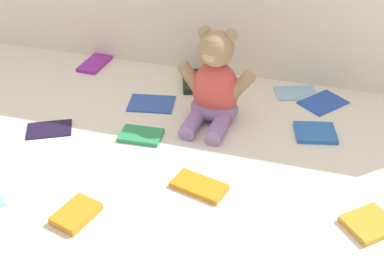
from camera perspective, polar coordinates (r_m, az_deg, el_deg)
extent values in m
plane|color=silver|center=(1.30, 1.13, -1.23)|extent=(3.20, 3.20, 0.00)
ellipsoid|color=#D84C47|center=(1.35, 2.78, 4.50)|extent=(0.14, 0.11, 0.17)
ellipsoid|color=#8C6BA5|center=(1.38, 2.65, 2.38)|extent=(0.14, 0.12, 0.06)
sphere|color=#9E7F5B|center=(1.29, 2.87, 9.32)|extent=(0.10, 0.10, 0.10)
ellipsoid|color=tan|center=(1.26, 2.37, 8.37)|extent=(0.04, 0.03, 0.03)
sphere|color=#9E7F5B|center=(1.29, 1.57, 11.19)|extent=(0.04, 0.04, 0.04)
sphere|color=#9E7F5B|center=(1.27, 4.54, 10.76)|extent=(0.04, 0.04, 0.04)
cylinder|color=#9E7F5B|center=(1.35, -0.16, 6.01)|extent=(0.08, 0.04, 0.09)
cylinder|color=#9E7F5B|center=(1.32, 5.73, 5.01)|extent=(0.08, 0.04, 0.09)
cylinder|color=#8C6BA5|center=(1.32, -0.01, 0.43)|extent=(0.05, 0.10, 0.04)
cylinder|color=#8C6BA5|center=(1.30, 3.01, -0.16)|extent=(0.05, 0.10, 0.04)
cube|color=gold|center=(1.12, 20.13, -10.54)|extent=(0.13, 0.13, 0.01)
cube|color=#8DB6D6|center=(1.54, 12.13, 4.09)|extent=(0.15, 0.12, 0.01)
cube|color=black|center=(1.55, 0.54, 5.52)|extent=(0.13, 0.16, 0.02)
cube|color=black|center=(1.39, -16.44, -0.09)|extent=(0.14, 0.13, 0.01)
cube|color=orange|center=(1.14, 0.86, -6.83)|extent=(0.14, 0.09, 0.01)
cube|color=#2B4DA7|center=(1.45, -4.79, 2.94)|extent=(0.15, 0.12, 0.01)
cube|color=purple|center=(1.70, -11.36, 7.43)|extent=(0.08, 0.13, 0.01)
cube|color=#275EB4|center=(1.36, 14.29, -0.53)|extent=(0.13, 0.12, 0.01)
cube|color=#234AB4|center=(1.50, 15.15, 2.96)|extent=(0.15, 0.16, 0.01)
cube|color=#298A56|center=(1.31, -6.00, -0.86)|extent=(0.12, 0.08, 0.01)
cube|color=orange|center=(1.10, -13.44, -9.79)|extent=(0.09, 0.11, 0.02)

